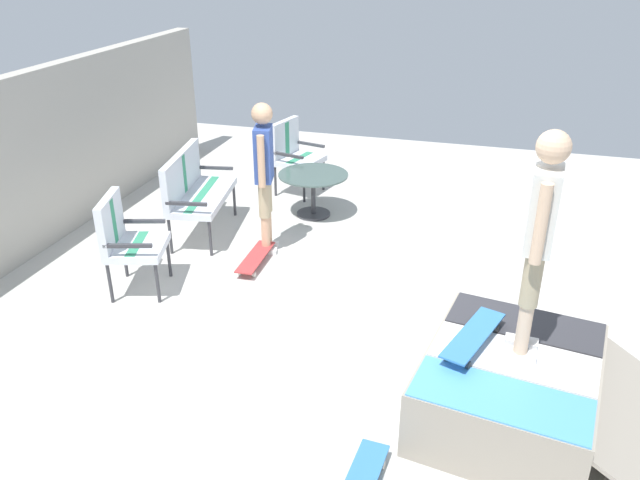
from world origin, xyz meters
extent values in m
cube|color=beige|center=(0.00, 0.00, -0.05)|extent=(12.00, 12.00, 0.10)
cube|color=gray|center=(-1.03, -1.35, 0.27)|extent=(1.68, 1.44, 0.54)
cube|color=#4C99D8|center=(-1.52, -1.27, 0.55)|extent=(0.66, 1.23, 0.01)
cube|color=silver|center=(-1.03, -1.35, 0.55)|extent=(0.66, 1.23, 0.01)
cube|color=#333338|center=(-0.53, -1.43, 0.55)|extent=(0.66, 1.23, 0.01)
cylinder|color=#B2B2B7|center=(-0.93, -0.78, 0.52)|extent=(1.44, 0.28, 0.05)
cylinder|color=#38383D|center=(0.83, 1.96, 0.22)|extent=(0.04, 0.04, 0.44)
cylinder|color=#38383D|center=(1.98, 2.15, 0.22)|extent=(0.04, 0.04, 0.44)
cylinder|color=#38383D|center=(0.75, 2.42, 0.22)|extent=(0.04, 0.04, 0.44)
cylinder|color=#38383D|center=(1.90, 2.62, 0.22)|extent=(0.04, 0.04, 0.44)
cube|color=silver|center=(1.37, 2.29, 0.48)|extent=(1.32, 0.75, 0.08)
cube|color=#338C66|center=(1.37, 2.29, 0.52)|extent=(1.21, 0.30, 0.00)
cube|color=silver|center=(1.33, 2.52, 0.77)|extent=(1.25, 0.29, 0.50)
cube|color=#338C66|center=(1.33, 2.52, 0.77)|extent=(0.11, 0.10, 0.46)
cube|color=#38383D|center=(0.77, 2.19, 0.64)|extent=(0.12, 0.47, 0.04)
cube|color=#38383D|center=(1.96, 2.39, 0.64)|extent=(0.12, 0.47, 0.04)
cylinder|color=#38383D|center=(2.68, 1.42, 0.22)|extent=(0.04, 0.04, 0.44)
cylinder|color=#38383D|center=(3.20, 1.29, 0.22)|extent=(0.04, 0.04, 0.44)
cylinder|color=#38383D|center=(2.79, 1.88, 0.22)|extent=(0.04, 0.04, 0.44)
cylinder|color=#38383D|center=(3.32, 1.75, 0.22)|extent=(0.04, 0.04, 0.44)
cube|color=silver|center=(3.00, 1.59, 0.48)|extent=(0.73, 0.68, 0.08)
cube|color=#338C66|center=(3.00, 1.59, 0.52)|extent=(0.59, 0.23, 0.00)
cube|color=silver|center=(3.05, 1.81, 0.77)|extent=(0.62, 0.22, 0.50)
cube|color=#338C66|center=(3.05, 1.81, 0.77)|extent=(0.12, 0.11, 0.46)
cube|color=#38383D|center=(2.72, 1.65, 0.64)|extent=(0.15, 0.47, 0.04)
cube|color=#38383D|center=(3.28, 1.52, 0.64)|extent=(0.15, 0.47, 0.04)
cylinder|color=#38383D|center=(-0.26, 2.02, 0.22)|extent=(0.04, 0.04, 0.44)
cylinder|color=#38383D|center=(0.26, 2.17, 0.22)|extent=(0.04, 0.04, 0.44)
cylinder|color=#38383D|center=(-0.40, 2.47, 0.22)|extent=(0.04, 0.04, 0.44)
cylinder|color=#38383D|center=(0.12, 2.62, 0.22)|extent=(0.04, 0.04, 0.44)
cube|color=silver|center=(-0.07, 2.32, 0.48)|extent=(0.75, 0.70, 0.08)
cube|color=#338C66|center=(-0.07, 2.32, 0.52)|extent=(0.58, 0.26, 0.00)
cube|color=silver|center=(-0.14, 2.55, 0.77)|extent=(0.62, 0.25, 0.50)
cube|color=#338C66|center=(-0.14, 2.55, 0.77)|extent=(0.12, 0.11, 0.46)
cube|color=#38383D|center=(-0.35, 2.24, 0.64)|extent=(0.17, 0.46, 0.04)
cube|color=#38383D|center=(0.21, 2.40, 0.64)|extent=(0.17, 0.46, 0.04)
cylinder|color=#38383D|center=(2.28, 1.17, 0.28)|extent=(0.06, 0.06, 0.55)
cylinder|color=#38383D|center=(2.28, 1.17, 0.01)|extent=(0.44, 0.44, 0.03)
cylinder|color=#425651|center=(2.28, 1.17, 0.56)|extent=(0.90, 0.90, 0.02)
cube|color=silver|center=(1.06, 1.37, 0.03)|extent=(0.16, 0.26, 0.05)
cylinder|color=tan|center=(1.06, 1.37, 0.25)|extent=(0.10, 0.10, 0.41)
cylinder|color=tan|center=(1.06, 1.37, 0.66)|extent=(0.13, 0.13, 0.41)
cube|color=silver|center=(1.23, 1.41, 0.03)|extent=(0.16, 0.26, 0.05)
cylinder|color=tan|center=(1.23, 1.41, 0.25)|extent=(0.10, 0.10, 0.41)
cylinder|color=tan|center=(1.23, 1.41, 0.66)|extent=(0.13, 0.13, 0.41)
cube|color=#334C99|center=(1.15, 1.39, 1.17)|extent=(0.35, 0.25, 0.60)
sphere|color=tan|center=(1.15, 1.39, 1.62)|extent=(0.23, 0.23, 0.23)
cylinder|color=tan|center=(0.95, 1.35, 1.15)|extent=(0.08, 0.08, 0.57)
cylinder|color=tan|center=(1.34, 1.44, 1.15)|extent=(0.08, 0.08, 0.57)
cube|color=silver|center=(-1.03, -1.39, 0.58)|extent=(0.13, 0.25, 0.05)
cylinder|color=beige|center=(-1.03, -1.39, 0.80)|extent=(0.10, 0.10, 0.39)
cylinder|color=tan|center=(-1.03, -1.39, 1.20)|extent=(0.13, 0.13, 0.39)
cube|color=silver|center=(-0.86, -1.40, 0.58)|extent=(0.13, 0.25, 0.05)
cylinder|color=beige|center=(-0.86, -1.40, 0.80)|extent=(0.10, 0.10, 0.39)
cylinder|color=tan|center=(-0.86, -1.40, 1.20)|extent=(0.13, 0.13, 0.39)
cube|color=silver|center=(-0.94, -1.40, 1.68)|extent=(0.33, 0.20, 0.58)
sphere|color=beige|center=(-0.94, -1.40, 2.12)|extent=(0.22, 0.22, 0.22)
cylinder|color=beige|center=(-1.14, -1.38, 1.66)|extent=(0.08, 0.08, 0.55)
cylinder|color=beige|center=(-0.75, -1.41, 1.66)|extent=(0.08, 0.08, 0.55)
cube|color=#B23838|center=(0.77, 1.39, 0.09)|extent=(0.81, 0.22, 0.02)
cylinder|color=silver|center=(1.05, 1.32, 0.03)|extent=(0.06, 0.03, 0.06)
cylinder|color=silver|center=(1.04, 1.48, 0.03)|extent=(0.06, 0.03, 0.06)
cylinder|color=silver|center=(0.49, 1.30, 0.03)|extent=(0.06, 0.03, 0.06)
cylinder|color=silver|center=(0.48, 1.46, 0.03)|extent=(0.06, 0.03, 0.06)
cylinder|color=silver|center=(-1.81, -0.55, 0.03)|extent=(0.06, 0.03, 0.06)
cylinder|color=silver|center=(-1.80, -0.39, 0.03)|extent=(0.06, 0.03, 0.06)
cube|color=#3372B2|center=(-0.97, -1.05, 0.65)|extent=(0.82, 0.45, 0.01)
cylinder|color=#333333|center=(-0.73, -1.22, 0.58)|extent=(0.06, 0.05, 0.06)
cylinder|color=#333333|center=(-0.68, -1.06, 0.58)|extent=(0.06, 0.05, 0.06)
cylinder|color=#333333|center=(-1.26, -1.04, 0.58)|extent=(0.06, 0.05, 0.06)
cylinder|color=#333333|center=(-1.21, -0.89, 0.58)|extent=(0.06, 0.05, 0.06)
camera|label=1|loc=(-5.07, -1.05, 3.32)|focal=35.59mm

